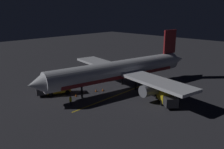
# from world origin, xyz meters

# --- Properties ---
(ground_plane) EXTENTS (180.00, 180.00, 0.20)m
(ground_plane) POSITION_xyz_m (0.00, 0.00, -0.10)
(ground_plane) COLOR #2D2D33
(apron_guide_stripe) EXTENTS (0.73, 18.87, 0.01)m
(apron_guide_stripe) POSITION_xyz_m (-2.06, 4.00, 0.00)
(apron_guide_stripe) COLOR gold
(apron_guide_stripe) RESTS_ON ground_plane
(airliner) EXTENTS (32.82, 36.99, 11.18)m
(airliner) POSITION_xyz_m (-0.11, -0.60, 3.89)
(airliner) COLOR silver
(airliner) RESTS_ON ground_plane
(baggage_truck) EXTENTS (4.36, 6.54, 2.64)m
(baggage_truck) POSITION_xyz_m (6.71, 10.56, 1.34)
(baggage_truck) COLOR gold
(baggage_truck) RESTS_ON ground_plane
(catering_truck) EXTENTS (6.23, 5.68, 2.53)m
(catering_truck) POSITION_xyz_m (-10.62, -0.34, 1.30)
(catering_truck) COLOR gold
(catering_truck) RESTS_ON ground_plane
(ground_crew_worker) EXTENTS (0.40, 0.40, 1.74)m
(ground_crew_worker) POSITION_xyz_m (-0.05, 11.95, 0.89)
(ground_crew_worker) COLOR black
(ground_crew_worker) RESTS_ON ground_plane
(traffic_cone_near_left) EXTENTS (0.50, 0.50, 0.55)m
(traffic_cone_near_left) POSITION_xyz_m (2.95, 8.53, 0.25)
(traffic_cone_near_left) COLOR #EA590F
(traffic_cone_near_left) RESTS_ON ground_plane
(traffic_cone_near_right) EXTENTS (0.50, 0.50, 0.55)m
(traffic_cone_near_right) POSITION_xyz_m (1.63, 2.95, 0.25)
(traffic_cone_near_right) COLOR #EA590F
(traffic_cone_near_right) RESTS_ON ground_plane
(traffic_cone_under_wing) EXTENTS (0.50, 0.50, 0.55)m
(traffic_cone_under_wing) POSITION_xyz_m (2.31, 4.15, 0.25)
(traffic_cone_under_wing) COLOR #EA590F
(traffic_cone_under_wing) RESTS_ON ground_plane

